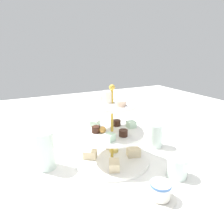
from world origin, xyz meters
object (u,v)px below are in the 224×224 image
Objects in this scene: water_glass_short_left at (177,167)px; water_glass_mid_back at (155,135)px; teacup_with_saucer at (160,191)px; tiered_serving_stand at (112,138)px; water_glass_tall_right at (45,150)px; butter_knife_left at (90,131)px; butter_knife_right at (85,218)px.

water_glass_short_left is 0.21m from water_glass_mid_back.
tiered_serving_stand is at bearing 5.64° from teacup_with_saucer.
water_glass_short_left is at bearing -143.40° from tiered_serving_stand.
tiered_serving_stand is 0.23m from water_glass_tall_right.
water_glass_short_left is at bearing -63.85° from teacup_with_saucer.
water_glass_tall_right is (0.05, 0.23, -0.02)m from tiered_serving_stand.
water_glass_tall_right is 0.44m from water_glass_short_left.
teacup_with_saucer is at bearing 144.31° from water_glass_mid_back.
water_glass_mid_back is (-0.04, -0.44, -0.02)m from water_glass_tall_right.
water_glass_tall_right is 0.78× the size of butter_knife_left.
butter_knife_right is 1.75× the size of water_glass_mid_back.
water_glass_tall_right is 1.98× the size of water_glass_short_left.
teacup_with_saucer is at bearing 116.15° from water_glass_short_left.
water_glass_short_left is (-0.19, -0.14, -0.05)m from tiered_serving_stand.
teacup_with_saucer is 0.32m from water_glass_mid_back.
teacup_with_saucer is (-0.24, -0.02, -0.06)m from tiered_serving_stand.
tiered_serving_stand is 1.65× the size of butter_knife_right.
water_glass_mid_back is at bearing -86.22° from tiered_serving_stand.
water_glass_short_left is (-0.24, -0.37, -0.03)m from water_glass_tall_right.
water_glass_short_left reaches higher than butter_knife_right.
water_glass_tall_right is at bearing 135.27° from butter_knife_right.
water_glass_short_left is 0.40× the size of butter_knife_right.
butter_knife_right is at bearing 61.11° from butter_knife_left.
water_glass_tall_right is 0.39m from teacup_with_saucer.
water_glass_mid_back is (0.20, -0.07, 0.01)m from water_glass_short_left.
water_glass_tall_right is at bearing 76.89° from tiered_serving_stand.
tiered_serving_stand is at bearing 36.60° from water_glass_short_left.
butter_knife_right is (-0.03, 0.32, -0.03)m from water_glass_short_left.
butter_knife_left is at bearing 104.12° from butter_knife_right.
tiered_serving_stand reaches higher than butter_knife_left.
water_glass_tall_right reaches higher than water_glass_mid_back.
teacup_with_saucer is (-0.06, 0.12, -0.01)m from water_glass_short_left.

